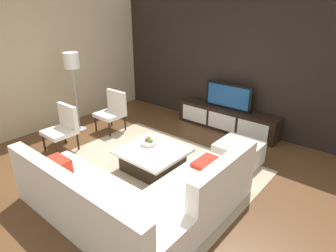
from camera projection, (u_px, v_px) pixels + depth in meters
ground_plane at (153, 174)px, 4.80m from camera, size 14.00×14.00×0.00m
feature_wall_back at (238, 65)px, 6.16m from camera, size 6.40×0.12×2.80m
side_wall_left at (50, 64)px, 6.28m from camera, size 0.12×5.20×2.80m
area_rug at (149, 171)px, 4.86m from camera, size 3.35×2.75×0.01m
media_console at (226, 119)px, 6.40m from camera, size 2.31×0.44×0.50m
television at (228, 96)px, 6.19m from camera, size 1.07×0.06×0.55m
sectional_couch at (135, 198)px, 3.73m from camera, size 2.53×2.29×0.85m
coffee_table at (153, 159)px, 4.85m from camera, size 1.04×0.98×0.38m
accent_chair_near at (63, 125)px, 5.45m from camera, size 0.54×0.52×0.87m
floor_lamp at (72, 66)px, 5.92m from camera, size 0.31×0.31×1.70m
ottoman at (238, 154)px, 5.03m from camera, size 0.70×0.70×0.40m
fruit_bowl at (149, 142)px, 4.94m from camera, size 0.28×0.28×0.13m
accent_chair_far at (113, 109)px, 6.30m from camera, size 0.55×0.52×0.87m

